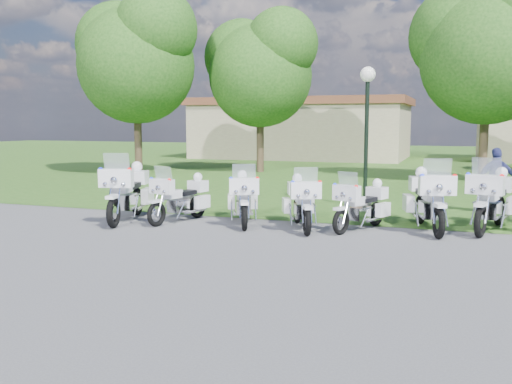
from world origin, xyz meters
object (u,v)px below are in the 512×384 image
(motorcycle_5, at_px, (428,199))
(lamp_post, at_px, (367,102))
(motorcycle_6, at_px, (493,199))
(motorcycle_0, at_px, (128,191))
(motorcycle_2, at_px, (243,198))
(motorcycle_4, at_px, (362,205))
(bystander_c, at_px, (496,181))
(motorcycle_1, at_px, (181,197))
(motorcycle_3, at_px, (301,202))

(motorcycle_5, bearing_deg, lamp_post, -73.36)
(motorcycle_6, bearing_deg, lamp_post, -23.08)
(motorcycle_0, xyz_separation_m, motorcycle_2, (2.95, 0.55, -0.10))
(motorcycle_2, bearing_deg, motorcycle_0, -12.28)
(motorcycle_2, bearing_deg, motorcycle_4, 161.09)
(bystander_c, bearing_deg, motorcycle_4, 30.73)
(motorcycle_5, relative_size, lamp_post, 0.61)
(motorcycle_0, height_order, motorcycle_5, motorcycle_0)
(motorcycle_5, bearing_deg, motorcycle_4, 3.59)
(motorcycle_1, height_order, motorcycle_6, motorcycle_6)
(motorcycle_1, distance_m, motorcycle_2, 1.61)
(motorcycle_3, height_order, lamp_post, lamp_post)
(motorcycle_3, height_order, motorcycle_5, motorcycle_5)
(motorcycle_1, xyz_separation_m, motorcycle_6, (7.37, 1.36, 0.12))
(motorcycle_4, xyz_separation_m, motorcycle_5, (1.44, 0.51, 0.13))
(motorcycle_5, relative_size, motorcycle_6, 0.99)
(lamp_post, bearing_deg, bystander_c, 0.12)
(motorcycle_3, bearing_deg, motorcycle_6, 173.01)
(motorcycle_3, height_order, bystander_c, bystander_c)
(motorcycle_1, xyz_separation_m, bystander_c, (7.57, 4.00, 0.30))
(motorcycle_1, height_order, motorcycle_3, motorcycle_3)
(motorcycle_0, height_order, motorcycle_1, motorcycle_0)
(motorcycle_0, xyz_separation_m, motorcycle_1, (1.36, 0.32, -0.13))
(motorcycle_4, bearing_deg, motorcycle_3, 35.92)
(motorcycle_2, height_order, motorcycle_6, motorcycle_6)
(motorcycle_5, height_order, bystander_c, bystander_c)
(motorcycle_5, bearing_deg, bystander_c, -133.71)
(lamp_post, bearing_deg, motorcycle_0, -141.22)
(motorcycle_0, bearing_deg, motorcycle_2, 176.24)
(motorcycle_6, bearing_deg, motorcycle_2, 26.04)
(motorcycle_2, relative_size, motorcycle_6, 0.85)
(motorcycle_3, bearing_deg, motorcycle_2, -28.12)
(motorcycle_4, xyz_separation_m, lamp_post, (-0.50, 3.56, 2.51))
(motorcycle_4, height_order, motorcycle_6, motorcycle_6)
(motorcycle_4, height_order, motorcycle_5, motorcycle_5)
(motorcycle_1, distance_m, motorcycle_6, 7.50)
(motorcycle_3, xyz_separation_m, lamp_post, (0.89, 3.89, 2.46))
(motorcycle_0, height_order, lamp_post, lamp_post)
(motorcycle_6, xyz_separation_m, lamp_post, (-3.36, 2.63, 2.37))
(motorcycle_0, bearing_deg, motorcycle_1, 178.94)
(motorcycle_1, distance_m, lamp_post, 6.18)
(lamp_post, bearing_deg, motorcycle_5, -57.56)
(motorcycle_6, bearing_deg, motorcycle_4, 32.99)
(motorcycle_1, xyz_separation_m, motorcycle_2, (1.60, 0.23, 0.04))
(motorcycle_3, xyz_separation_m, motorcycle_4, (1.39, 0.32, -0.05))
(motorcycle_2, xyz_separation_m, lamp_post, (2.41, 3.76, 2.45))
(motorcycle_2, height_order, bystander_c, bystander_c)
(lamp_post, distance_m, bystander_c, 4.18)
(bystander_c, bearing_deg, lamp_post, -18.50)
(motorcycle_3, distance_m, bystander_c, 5.92)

